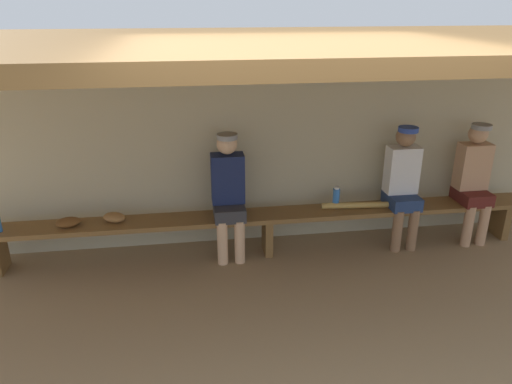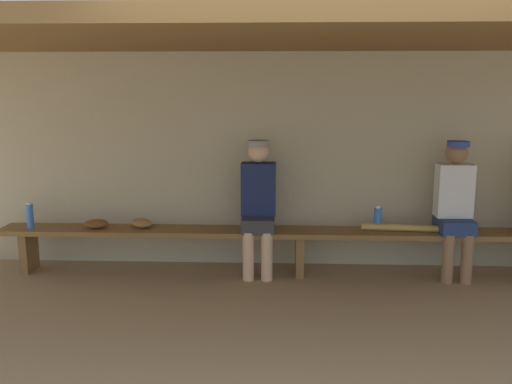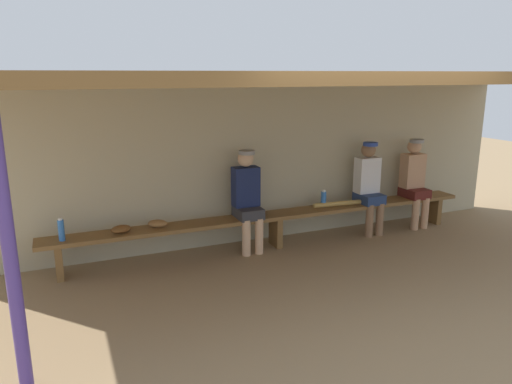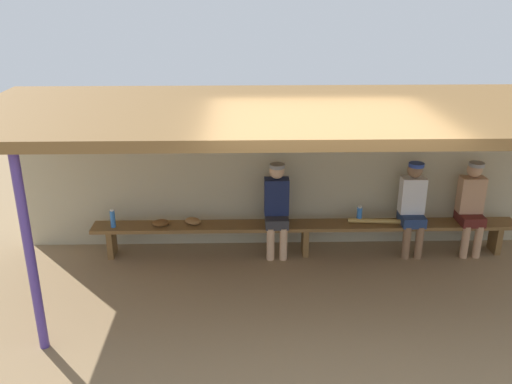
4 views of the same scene
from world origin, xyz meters
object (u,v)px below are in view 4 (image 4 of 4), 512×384
Objects in this scene: support_post at (30,255)px; player_leftmost at (277,205)px; player_in_blue at (471,204)px; baseball_glove_worn at (161,223)px; bench at (305,229)px; water_bottle_clear at (359,215)px; water_bottle_orange at (113,219)px; baseball_glove_dark_brown at (193,221)px; baseball_bat at (376,221)px; player_shirtless_tan at (413,204)px.

support_post reaches higher than player_leftmost.
player_in_blue is 4.37m from baseball_glove_worn.
bench is 2.04m from baseball_glove_worn.
support_post is at bearing 51.46° from baseball_glove_worn.
water_bottle_orange is (-3.46, -0.09, 0.01)m from water_bottle_clear.
baseball_glove_dark_brown is (-1.59, 0.04, 0.12)m from bench.
bench is 1.01m from baseball_bat.
bench is 24.61× the size of water_bottle_clear.
water_bottle_clear is (3.79, 2.15, -0.52)m from support_post.
water_bottle_clear is (1.18, 0.04, -0.17)m from player_leftmost.
baseball_glove_worn is at bearing -178.74° from water_bottle_clear.
player_in_blue is at bearing 0.00° from player_shirtless_tan.
player_leftmost is 1.68× the size of baseball_bat.
player_shirtless_tan is 0.75m from water_bottle_clear.
baseball_glove_worn is 1.00× the size of baseball_glove_dark_brown.
player_leftmost is 5.04× the size of water_bottle_orange.
player_shirtless_tan is 5.60× the size of baseball_glove_worn.
baseball_glove_dark_brown is at bearing 179.38° from player_shirtless_tan.
baseball_glove_dark_brown is at bearing 173.35° from baseball_glove_worn.
support_post reaches higher than bench.
baseball_glove_worn is 0.45m from baseball_glove_dark_brown.
player_leftmost is at bearing 38.88° from support_post.
baseball_glove_dark_brown is at bearing -175.72° from baseball_bat.
baseball_bat is (3.70, 0.04, -0.09)m from water_bottle_orange.
player_leftmost reaches higher than baseball_glove_dark_brown.
player_leftmost is 1.20m from baseball_glove_dark_brown.
baseball_glove_dark_brown is (1.10, 0.08, -0.08)m from water_bottle_orange.
player_in_blue is 5.02m from water_bottle_orange.
bench is 0.79m from water_bottle_clear.
bench is 22.47× the size of water_bottle_orange.
support_post is at bearing -99.08° from water_bottle_orange.
baseball_glove_dark_brown reaches higher than bench.
player_in_blue is 1.35m from baseball_bat.
player_shirtless_tan is 1.68× the size of baseball_bat.
water_bottle_clear is at bearing 1.46° from water_bottle_orange.
water_bottle_orange is at bearing -179.49° from player_in_blue.
support_post reaches higher than water_bottle_clear.
player_shirtless_tan is at bearing 0.14° from bench.
baseball_glove_worn is at bearing -174.62° from baseball_bat.
baseball_bat is (1.42, -0.00, -0.25)m from player_leftmost.
player_shirtless_tan is 0.83m from player_in_blue.
player_leftmost reaches higher than baseball_glove_worn.
player_in_blue reaches higher than baseball_glove_dark_brown.
baseball_glove_dark_brown is (1.43, 2.14, -0.60)m from support_post.
water_bottle_orange reaches higher than baseball_glove_dark_brown.
player_leftmost is at bearing -177.88° from water_bottle_clear.
water_bottle_orange reaches higher than bench.
baseball_glove_worn is 3.04m from baseball_bat.
water_bottle_orange is at bearing -174.26° from baseball_bat.
player_in_blue is at bearing 166.95° from baseball_glove_worn.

